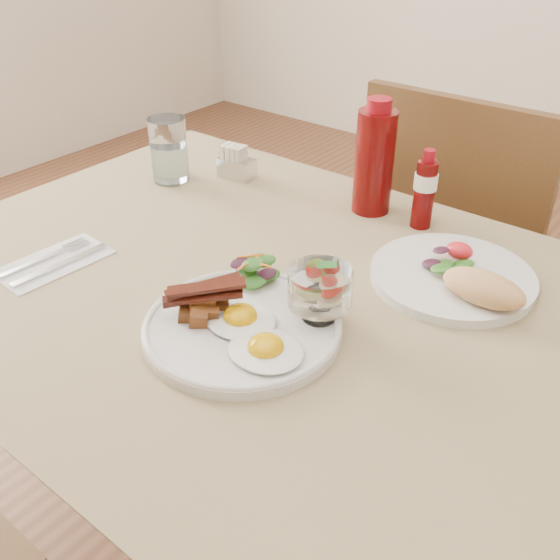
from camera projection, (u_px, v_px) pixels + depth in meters
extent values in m
cylinder|color=#56391B|center=(201.00, 283.00, 1.72)|extent=(0.06, 0.06, 0.71)
cube|color=#56391B|center=(293.00, 310.00, 0.96)|extent=(1.30, 0.85, 0.04)
cube|color=#8B7955|center=(293.00, 298.00, 0.95)|extent=(1.33, 0.88, 0.00)
cylinder|color=#56391B|center=(365.00, 341.00, 1.71)|extent=(0.04, 0.04, 0.45)
cylinder|color=#56391B|center=(491.00, 398.00, 1.52)|extent=(0.04, 0.04, 0.45)
cylinder|color=#56391B|center=(426.00, 285.00, 1.95)|extent=(0.04, 0.04, 0.45)
cylinder|color=#56391B|center=(541.00, 328.00, 1.76)|extent=(0.04, 0.04, 0.45)
cube|color=#56391B|center=(468.00, 261.00, 1.60)|extent=(0.42, 0.42, 0.03)
cube|color=#56391B|center=(447.00, 205.00, 1.34)|extent=(0.42, 0.03, 0.46)
cylinder|color=silver|center=(242.00, 328.00, 0.88)|extent=(0.28, 0.28, 0.02)
ellipsoid|color=white|center=(266.00, 350.00, 0.81)|extent=(0.12, 0.11, 0.01)
ellipsoid|color=#EAA304|center=(266.00, 346.00, 0.81)|extent=(0.05, 0.05, 0.03)
ellipsoid|color=white|center=(240.00, 319.00, 0.87)|extent=(0.12, 0.11, 0.01)
ellipsoid|color=#EAA304|center=(240.00, 316.00, 0.87)|extent=(0.05, 0.05, 0.03)
cube|color=brown|center=(200.00, 306.00, 0.89)|extent=(0.03, 0.03, 0.02)
cube|color=brown|center=(210.00, 312.00, 0.87)|extent=(0.03, 0.03, 0.02)
cube|color=brown|center=(186.00, 314.00, 0.87)|extent=(0.03, 0.03, 0.02)
cube|color=brown|center=(220.00, 305.00, 0.89)|extent=(0.03, 0.03, 0.02)
cube|color=brown|center=(199.00, 317.00, 0.86)|extent=(0.03, 0.03, 0.02)
cube|color=brown|center=(191.00, 303.00, 0.90)|extent=(0.03, 0.03, 0.02)
cube|color=brown|center=(208.00, 299.00, 0.87)|extent=(0.03, 0.03, 0.02)
cube|color=brown|center=(197.00, 301.00, 0.87)|extent=(0.03, 0.03, 0.02)
cube|color=#4F1B0D|center=(201.00, 296.00, 0.87)|extent=(0.09, 0.10, 0.01)
cube|color=#4F1B0D|center=(204.00, 296.00, 0.86)|extent=(0.10, 0.09, 0.01)
cube|color=#4F1B0D|center=(204.00, 287.00, 0.87)|extent=(0.08, 0.10, 0.01)
cube|color=#4F1B0D|center=(207.00, 287.00, 0.86)|extent=(0.09, 0.09, 0.01)
ellipsoid|color=#245115|center=(254.00, 279.00, 0.96)|extent=(0.05, 0.04, 0.01)
ellipsoid|color=#245115|center=(268.00, 275.00, 0.96)|extent=(0.05, 0.04, 0.01)
ellipsoid|color=#331021|center=(246.00, 270.00, 0.97)|extent=(0.04, 0.03, 0.01)
ellipsoid|color=#245115|center=(254.00, 282.00, 0.94)|extent=(0.05, 0.04, 0.01)
ellipsoid|color=#245115|center=(244.00, 276.00, 0.94)|extent=(0.04, 0.04, 0.01)
ellipsoid|color=#331021|center=(266.00, 274.00, 0.94)|extent=(0.04, 0.03, 0.01)
ellipsoid|color=#245115|center=(255.00, 260.00, 0.97)|extent=(0.05, 0.04, 0.01)
ellipsoid|color=#245115|center=(265.00, 261.00, 0.96)|extent=(0.04, 0.03, 0.01)
ellipsoid|color=#331021|center=(240.00, 263.00, 0.95)|extent=(0.04, 0.03, 0.01)
ellipsoid|color=#245115|center=(253.00, 265.00, 0.93)|extent=(0.04, 0.04, 0.01)
cylinder|color=orange|center=(258.00, 260.00, 0.94)|extent=(0.04, 0.03, 0.01)
cylinder|color=orange|center=(250.00, 256.00, 0.95)|extent=(0.03, 0.03, 0.01)
cylinder|color=orange|center=(260.00, 264.00, 0.93)|extent=(0.04, 0.00, 0.01)
cylinder|color=orange|center=(248.00, 264.00, 0.93)|extent=(0.01, 0.04, 0.01)
cylinder|color=white|center=(319.00, 314.00, 0.88)|extent=(0.05, 0.05, 0.01)
cylinder|color=white|center=(319.00, 307.00, 0.87)|extent=(0.02, 0.02, 0.02)
cylinder|color=white|center=(320.00, 287.00, 0.86)|extent=(0.09, 0.09, 0.05)
cylinder|color=#FFF0B4|center=(315.00, 288.00, 0.87)|extent=(0.02, 0.02, 0.01)
cylinder|color=#FFF0B4|center=(328.00, 296.00, 0.85)|extent=(0.02, 0.02, 0.01)
cylinder|color=#FFF0B4|center=(327.00, 283.00, 0.87)|extent=(0.02, 0.02, 0.01)
cylinder|color=#89B035|center=(318.00, 272.00, 0.86)|extent=(0.04, 0.04, 0.01)
cone|color=red|center=(326.00, 282.00, 0.83)|extent=(0.02, 0.02, 0.03)
cone|color=red|center=(310.00, 272.00, 0.85)|extent=(0.02, 0.02, 0.03)
cone|color=red|center=(328.00, 266.00, 0.85)|extent=(0.02, 0.02, 0.03)
ellipsoid|color=#358B32|center=(324.00, 265.00, 0.83)|extent=(0.02, 0.01, 0.00)
ellipsoid|color=#358B32|center=(330.00, 264.00, 0.83)|extent=(0.02, 0.01, 0.00)
cylinder|color=silver|center=(452.00, 276.00, 0.99)|extent=(0.26, 0.26, 0.02)
ellipsoid|color=#245115|center=(443.00, 265.00, 1.00)|extent=(0.04, 0.03, 0.01)
ellipsoid|color=#245115|center=(464.00, 264.00, 0.99)|extent=(0.04, 0.03, 0.01)
ellipsoid|color=#331021|center=(431.00, 263.00, 0.99)|extent=(0.04, 0.03, 0.01)
ellipsoid|color=#245115|center=(441.00, 268.00, 0.97)|extent=(0.04, 0.03, 0.01)
ellipsoid|color=#245115|center=(461.00, 269.00, 0.96)|extent=(0.04, 0.03, 0.01)
ellipsoid|color=#331021|center=(441.00, 250.00, 1.01)|extent=(0.03, 0.03, 0.01)
ellipsoid|color=red|center=(459.00, 253.00, 1.01)|extent=(0.04, 0.04, 0.03)
ellipsoid|color=tan|center=(484.00, 287.00, 0.91)|extent=(0.13, 0.08, 0.05)
cylinder|color=#520405|center=(374.00, 163.00, 1.15)|extent=(0.08, 0.08, 0.19)
cylinder|color=maroon|center=(379.00, 105.00, 1.10)|extent=(0.05, 0.05, 0.02)
cylinder|color=#520405|center=(424.00, 195.00, 1.12)|extent=(0.05, 0.05, 0.13)
cylinder|color=white|center=(426.00, 181.00, 1.10)|extent=(0.05, 0.05, 0.03)
cylinder|color=maroon|center=(429.00, 156.00, 1.08)|extent=(0.03, 0.03, 0.02)
cube|color=silver|center=(237.00, 168.00, 1.33)|extent=(0.08, 0.05, 0.04)
cube|color=#C2AF89|center=(226.00, 154.00, 1.32)|extent=(0.01, 0.04, 0.05)
cube|color=#C2AF89|center=(231.00, 156.00, 1.32)|extent=(0.01, 0.04, 0.05)
cube|color=#C2AF89|center=(236.00, 157.00, 1.31)|extent=(0.01, 0.04, 0.05)
cube|color=#C2AF89|center=(241.00, 158.00, 1.31)|extent=(0.01, 0.04, 0.05)
cylinder|color=white|center=(169.00, 150.00, 1.29)|extent=(0.08, 0.08, 0.13)
cylinder|color=silver|center=(170.00, 162.00, 1.31)|extent=(0.07, 0.07, 0.08)
cube|color=silver|center=(54.00, 262.00, 1.04)|extent=(0.11, 0.19, 0.00)
cube|color=silver|center=(60.00, 264.00, 1.03)|extent=(0.02, 0.17, 0.00)
cube|color=silver|center=(33.00, 263.00, 1.03)|extent=(0.02, 0.12, 0.00)
cube|color=silver|center=(72.00, 242.00, 1.09)|extent=(0.01, 0.04, 0.00)
cube|color=silver|center=(75.00, 244.00, 1.08)|extent=(0.01, 0.04, 0.00)
cube|color=silver|center=(77.00, 245.00, 1.08)|extent=(0.01, 0.04, 0.00)
cube|color=silver|center=(79.00, 247.00, 1.08)|extent=(0.01, 0.04, 0.00)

